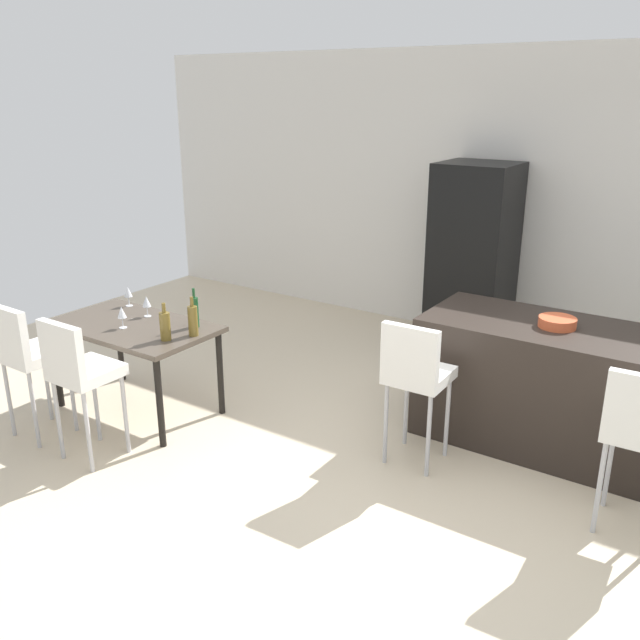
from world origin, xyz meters
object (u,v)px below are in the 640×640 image
(wine_bottle_near, at_px, (193,320))
(wine_glass_end, at_px, (128,292))
(wine_glass_left, at_px, (122,313))
(wine_glass_middle, at_px, (146,302))
(wine_bottle_right, at_px, (195,312))
(dining_table, at_px, (134,333))
(bar_chair_left, at_px, (416,371))
(dining_chair_near, at_px, (26,350))
(dining_chair_far, at_px, (78,368))
(fruit_bowl, at_px, (557,322))
(refrigerator, at_px, (473,258))
(wine_bottle_far, at_px, (165,326))
(kitchen_island, at_px, (538,384))

(wine_bottle_near, height_order, wine_glass_end, wine_bottle_near)
(wine_glass_left, height_order, wine_glass_middle, same)
(wine_bottle_right, bearing_deg, dining_table, -152.81)
(bar_chair_left, bearing_deg, wine_bottle_right, -171.77)
(dining_chair_near, bearing_deg, wine_glass_left, 65.05)
(dining_chair_far, height_order, fruit_bowl, dining_chair_far)
(wine_glass_middle, xyz_separation_m, refrigerator, (1.71, 2.68, 0.06))
(wine_glass_end, bearing_deg, dining_chair_near, -84.78)
(dining_chair_near, relative_size, wine_bottle_far, 3.69)
(wine_bottle_far, distance_m, fruit_bowl, 2.80)
(wine_bottle_right, xyz_separation_m, wine_glass_left, (-0.45, -0.33, -0.00))
(dining_chair_near, height_order, refrigerator, refrigerator)
(wine_bottle_near, relative_size, wine_bottle_far, 1.06)
(kitchen_island, height_order, dining_chair_far, dining_chair_far)
(dining_table, xyz_separation_m, wine_glass_middle, (-0.05, 0.20, 0.20))
(wine_glass_middle, bearing_deg, dining_chair_near, -104.54)
(dining_table, height_order, wine_bottle_right, wine_bottle_right)
(kitchen_island, distance_m, dining_chair_far, 3.26)
(dining_table, height_order, dining_chair_far, dining_chair_far)
(bar_chair_left, xyz_separation_m, wine_bottle_near, (-1.65, -0.41, 0.16))
(dining_table, height_order, wine_glass_end, wine_glass_end)
(dining_chair_far, distance_m, wine_glass_end, 1.27)
(wine_bottle_right, distance_m, refrigerator, 2.91)
(wine_glass_left, bearing_deg, wine_glass_end, 134.36)
(wine_bottle_near, xyz_separation_m, refrigerator, (1.08, 2.80, 0.06))
(wine_glass_middle, bearing_deg, bar_chair_left, 7.23)
(wine_bottle_far, relative_size, fruit_bowl, 1.10)
(bar_chair_left, bearing_deg, fruit_bowl, 48.67)
(dining_chair_near, distance_m, dining_chair_far, 0.59)
(bar_chair_left, distance_m, dining_chair_far, 2.29)
(kitchen_island, relative_size, refrigerator, 0.90)
(wine_bottle_far, xyz_separation_m, fruit_bowl, (2.44, 1.37, 0.10))
(dining_table, height_order, refrigerator, refrigerator)
(dining_chair_far, relative_size, wine_bottle_right, 3.37)
(kitchen_island, relative_size, dining_chair_far, 1.58)
(dining_chair_near, bearing_deg, fruit_bowl, 32.16)
(wine_bottle_far, relative_size, wine_glass_middle, 1.64)
(wine_glass_left, distance_m, wine_glass_middle, 0.31)
(wine_bottle_near, xyz_separation_m, wine_bottle_far, (-0.10, -0.18, -0.01))
(wine_bottle_near, bearing_deg, wine_bottle_far, -120.05)
(dining_chair_near, bearing_deg, wine_bottle_far, 40.09)
(dining_table, bearing_deg, wine_glass_middle, 104.78)
(dining_table, bearing_deg, wine_bottle_near, 8.18)
(bar_chair_left, xyz_separation_m, fruit_bowl, (0.69, 0.79, 0.26))
(wine_bottle_right, bearing_deg, refrigerator, 65.54)
(refrigerator, bearing_deg, bar_chair_left, -76.62)
(dining_table, xyz_separation_m, wine_glass_end, (-0.39, 0.30, 0.20))
(dining_chair_near, xyz_separation_m, fruit_bowl, (3.21, 2.02, 0.26))
(wine_bottle_near, bearing_deg, wine_bottle_right, 130.08)
(dining_table, bearing_deg, wine_bottle_far, -11.81)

